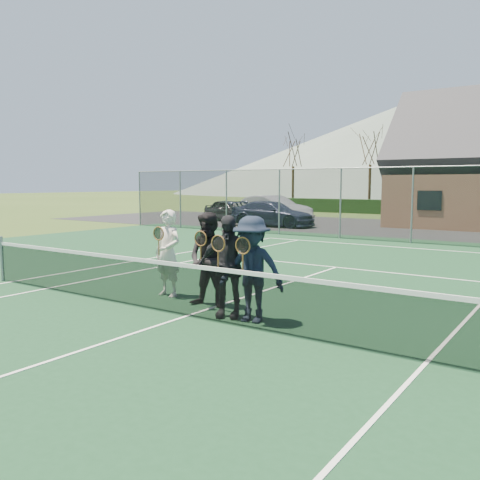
{
  "coord_description": "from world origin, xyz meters",
  "views": [
    {
      "loc": [
        5.76,
        -6.65,
        2.36
      ],
      "look_at": [
        0.12,
        1.5,
        1.25
      ],
      "focal_mm": 38.0,
      "sensor_mm": 36.0,
      "label": 1
    }
  ],
  "objects_px": {
    "player_a": "(168,253)",
    "player_b": "(210,260)",
    "tennis_net": "(186,288)",
    "player_d": "(252,269)",
    "car_b": "(272,210)",
    "car_a": "(230,210)",
    "player_c": "(228,266)",
    "car_c": "(272,214)"
  },
  "relations": [
    {
      "from": "tennis_net",
      "to": "player_b",
      "type": "height_order",
      "value": "player_b"
    },
    {
      "from": "tennis_net",
      "to": "player_c",
      "type": "height_order",
      "value": "player_c"
    },
    {
      "from": "car_a",
      "to": "player_c",
      "type": "relative_size",
      "value": 2.23
    },
    {
      "from": "car_a",
      "to": "car_b",
      "type": "bearing_deg",
      "value": -71.25
    },
    {
      "from": "car_b",
      "to": "tennis_net",
      "type": "relative_size",
      "value": 0.43
    },
    {
      "from": "car_a",
      "to": "car_c",
      "type": "relative_size",
      "value": 0.84
    },
    {
      "from": "car_c",
      "to": "player_c",
      "type": "xyz_separation_m",
      "value": [
        9.24,
        -16.87,
        0.23
      ]
    },
    {
      "from": "car_a",
      "to": "player_b",
      "type": "height_order",
      "value": "player_b"
    },
    {
      "from": "car_a",
      "to": "player_c",
      "type": "height_order",
      "value": "player_c"
    },
    {
      "from": "player_c",
      "to": "player_d",
      "type": "height_order",
      "value": "same"
    },
    {
      "from": "player_b",
      "to": "player_c",
      "type": "height_order",
      "value": "same"
    },
    {
      "from": "car_a",
      "to": "player_b",
      "type": "distance_m",
      "value": 22.11
    },
    {
      "from": "car_b",
      "to": "player_d",
      "type": "height_order",
      "value": "player_d"
    },
    {
      "from": "car_a",
      "to": "player_a",
      "type": "bearing_deg",
      "value": -130.19
    },
    {
      "from": "tennis_net",
      "to": "player_a",
      "type": "distance_m",
      "value": 1.79
    },
    {
      "from": "car_a",
      "to": "tennis_net",
      "type": "relative_size",
      "value": 0.34
    },
    {
      "from": "car_c",
      "to": "tennis_net",
      "type": "xyz_separation_m",
      "value": [
        8.62,
        -17.27,
        -0.16
      ]
    },
    {
      "from": "tennis_net",
      "to": "car_c",
      "type": "bearing_deg",
      "value": 116.54
    },
    {
      "from": "player_a",
      "to": "player_b",
      "type": "height_order",
      "value": "same"
    },
    {
      "from": "car_b",
      "to": "player_b",
      "type": "relative_size",
      "value": 2.78
    },
    {
      "from": "car_a",
      "to": "player_b",
      "type": "bearing_deg",
      "value": -127.7
    },
    {
      "from": "car_a",
      "to": "player_a",
      "type": "relative_size",
      "value": 2.23
    },
    {
      "from": "car_b",
      "to": "player_a",
      "type": "distance_m",
      "value": 19.8
    },
    {
      "from": "player_b",
      "to": "player_d",
      "type": "height_order",
      "value": "same"
    },
    {
      "from": "car_a",
      "to": "car_c",
      "type": "height_order",
      "value": "car_c"
    },
    {
      "from": "car_b",
      "to": "player_b",
      "type": "height_order",
      "value": "player_b"
    },
    {
      "from": "tennis_net",
      "to": "player_d",
      "type": "relative_size",
      "value": 6.49
    },
    {
      "from": "car_a",
      "to": "player_d",
      "type": "xyz_separation_m",
      "value": [
        13.85,
        -18.59,
        0.24
      ]
    },
    {
      "from": "player_b",
      "to": "tennis_net",
      "type": "bearing_deg",
      "value": -82.81
    },
    {
      "from": "car_c",
      "to": "car_b",
      "type": "bearing_deg",
      "value": 28.48
    },
    {
      "from": "player_b",
      "to": "player_c",
      "type": "relative_size",
      "value": 1.0
    },
    {
      "from": "car_c",
      "to": "player_c",
      "type": "relative_size",
      "value": 2.66
    },
    {
      "from": "car_c",
      "to": "player_c",
      "type": "bearing_deg",
      "value": -153.88
    },
    {
      "from": "tennis_net",
      "to": "player_a",
      "type": "height_order",
      "value": "player_a"
    },
    {
      "from": "car_b",
      "to": "player_c",
      "type": "distance_m",
      "value": 21.29
    },
    {
      "from": "car_a",
      "to": "player_d",
      "type": "distance_m",
      "value": 23.18
    },
    {
      "from": "car_c",
      "to": "player_a",
      "type": "relative_size",
      "value": 2.66
    },
    {
      "from": "car_a",
      "to": "car_b",
      "type": "height_order",
      "value": "car_b"
    },
    {
      "from": "car_a",
      "to": "player_c",
      "type": "bearing_deg",
      "value": -126.82
    },
    {
      "from": "car_c",
      "to": "player_d",
      "type": "height_order",
      "value": "player_d"
    },
    {
      "from": "car_a",
      "to": "tennis_net",
      "type": "xyz_separation_m",
      "value": [
        12.72,
        -18.97,
        -0.14
      ]
    },
    {
      "from": "player_d",
      "to": "car_b",
      "type": "bearing_deg",
      "value": 120.11
    }
  ]
}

